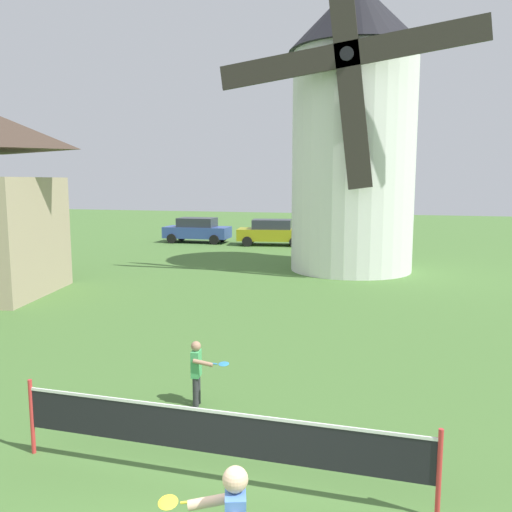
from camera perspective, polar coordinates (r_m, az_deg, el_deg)
windmill at (r=23.70m, az=10.35°, el=13.50°), size 9.81×5.94×13.36m
tennis_net at (r=7.26m, az=-4.57°, el=-18.18°), size 5.57×0.06×1.10m
player_far at (r=9.54m, az=-6.21°, el=-11.86°), size 0.72×0.40×1.15m
parked_car_blue at (r=34.10m, az=-6.27°, el=2.79°), size 4.16×2.04×1.56m
parked_car_mustard at (r=32.47m, az=1.70°, el=2.57°), size 4.33×2.41×1.56m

